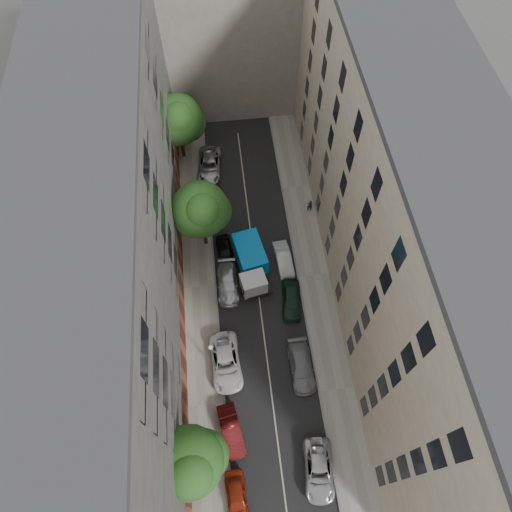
{
  "coord_description": "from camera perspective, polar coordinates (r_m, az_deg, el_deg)",
  "views": [
    {
      "loc": [
        -2.37,
        -19.95,
        39.03
      ],
      "look_at": [
        -0.17,
        -0.66,
        6.0
      ],
      "focal_mm": 32.0,
      "sensor_mm": 36.0,
      "label": 1
    }
  ],
  "objects": [
    {
      "name": "sidewalk_right",
      "position": [
        44.47,
        7.19,
        -2.43
      ],
      "size": [
        3.0,
        44.0,
        0.15
      ],
      "primitive_type": "cube",
      "color": "gray",
      "rests_on": "ground"
    },
    {
      "name": "building_left",
      "position": [
        36.27,
        -17.4,
        2.43
      ],
      "size": [
        8.0,
        44.0,
        20.0
      ],
      "primitive_type": "cube",
      "color": "#464441",
      "rests_on": "ground"
    },
    {
      "name": "car_left_1",
      "position": [
        38.9,
        -3.1,
        -20.99
      ],
      "size": [
        2.2,
        4.46,
        1.41
      ],
      "primitive_type": "imported",
      "rotation": [
        0.0,
        0.0,
        0.17
      ],
      "color": "#4F0F10",
      "rests_on": "ground"
    },
    {
      "name": "car_left_2",
      "position": [
        40.17,
        -3.81,
        -13.11
      ],
      "size": [
        2.78,
        5.56,
        1.51
      ],
      "primitive_type": "imported",
      "rotation": [
        0.0,
        0.0,
        0.05
      ],
      "color": "silver",
      "rests_on": "ground"
    },
    {
      "name": "car_left_5",
      "position": [
        48.06,
        -5.4,
        6.26
      ],
      "size": [
        2.01,
        4.32,
        1.37
      ],
      "primitive_type": "imported",
      "rotation": [
        0.0,
        0.0,
        -0.14
      ],
      "color": "black",
      "rests_on": "ground"
    },
    {
      "name": "building_endcap",
      "position": [
        56.63,
        -3.5,
        27.43
      ],
      "size": [
        18.0,
        12.0,
        18.0
      ],
      "primitive_type": "cube",
      "color": "gray",
      "rests_on": "ground"
    },
    {
      "name": "tree_far",
      "position": [
        49.99,
        -9.68,
        16.27
      ],
      "size": [
        5.64,
        5.41,
        8.06
      ],
      "color": "#382619",
      "rests_on": "sidewalk_left"
    },
    {
      "name": "road_surface",
      "position": [
        43.89,
        0.13,
        -3.21
      ],
      "size": [
        8.0,
        44.0,
        0.02
      ],
      "primitive_type": "cube",
      "color": "black",
      "rests_on": "ground"
    },
    {
      "name": "sidewalk_left",
      "position": [
        43.88,
        -7.04,
        -3.87
      ],
      "size": [
        3.0,
        44.0,
        0.15
      ],
      "primitive_type": "cube",
      "color": "gray",
      "rests_on": "ground"
    },
    {
      "name": "car_right_2",
      "position": [
        42.38,
        4.45,
        -5.47
      ],
      "size": [
        2.2,
        4.41,
        1.44
      ],
      "primitive_type": "imported",
      "rotation": [
        0.0,
        0.0,
        -0.12
      ],
      "color": "black",
      "rests_on": "ground"
    },
    {
      "name": "lamp_post",
      "position": [
        37.0,
        -5.45,
        -12.4
      ],
      "size": [
        0.36,
        0.36,
        6.21
      ],
      "color": "#1B612E",
      "rests_on": "sidewalk_left"
    },
    {
      "name": "tarp_truck",
      "position": [
        43.11,
        -0.65,
        -0.86
      ],
      "size": [
        3.46,
        6.46,
        2.81
      ],
      "rotation": [
        0.0,
        0.0,
        0.19
      ],
      "color": "black",
      "rests_on": "ground"
    },
    {
      "name": "ground",
      "position": [
        43.9,
        0.13,
        -3.21
      ],
      "size": [
        120.0,
        120.0,
        0.0
      ],
      "primitive_type": "plane",
      "color": "#4C4C49",
      "rests_on": "ground"
    },
    {
      "name": "building_right",
      "position": [
        37.67,
        17.1,
        5.6
      ],
      "size": [
        8.0,
        44.0,
        20.0
      ],
      "primitive_type": "cube",
      "color": "#C4B598",
      "rests_on": "ground"
    },
    {
      "name": "car_left_6",
      "position": [
        51.58,
        -5.82,
        11.26
      ],
      "size": [
        3.07,
        5.6,
        1.49
      ],
      "primitive_type": "imported",
      "rotation": [
        0.0,
        0.0,
        -0.12
      ],
      "color": "#B5B4B9",
      "rests_on": "ground"
    },
    {
      "name": "tree_near",
      "position": [
        33.42,
        -8.21,
        -24.32
      ],
      "size": [
        5.08,
        4.78,
        8.74
      ],
      "color": "#382619",
      "rests_on": "sidewalk_left"
    },
    {
      "name": "tree_mid",
      "position": [
        41.67,
        -6.82,
        5.57
      ],
      "size": [
        5.49,
        5.25,
        8.29
      ],
      "color": "#382619",
      "rests_on": "sidewalk_left"
    },
    {
      "name": "car_right_3",
      "position": [
        44.4,
        3.45,
        -0.4
      ],
      "size": [
        1.74,
        4.15,
        1.33
      ],
      "primitive_type": "imported",
      "rotation": [
        0.0,
        0.0,
        0.08
      ],
      "color": "silver",
      "rests_on": "ground"
    },
    {
      "name": "car_right_1",
      "position": [
        40.23,
        5.7,
        -13.59
      ],
      "size": [
        2.07,
        4.85,
        1.4
      ],
      "primitive_type": "imported",
      "rotation": [
        0.0,
        0.0,
        0.02
      ],
      "color": "gray",
      "rests_on": "ground"
    },
    {
      "name": "car_left_4",
      "position": [
        44.94,
        -3.92,
        0.64
      ],
      "size": [
        1.74,
        3.82,
        1.27
      ],
      "primitive_type": "imported",
      "rotation": [
        0.0,
        0.0,
        0.07
      ],
      "color": "black",
      "rests_on": "ground"
    },
    {
      "name": "pedestrian",
      "position": [
        47.88,
        6.74,
        6.29
      ],
      "size": [
        0.62,
        0.45,
        1.58
      ],
      "primitive_type": "imported",
      "rotation": [
        0.0,
        0.0,
        3.01
      ],
      "color": "black",
      "rests_on": "sidewalk_right"
    },
    {
      "name": "car_left_0",
      "position": [
        38.42,
        -2.41,
        -27.99
      ],
      "size": [
        1.77,
        4.0,
        1.34
      ],
      "primitive_type": "imported",
      "rotation": [
        0.0,
        0.0,
        0.05
      ],
      "color": "maroon",
      "rests_on": "ground"
    },
    {
      "name": "car_right_0",
      "position": [
        38.82,
        7.84,
        -25.01
      ],
      "size": [
        2.67,
        4.97,
        1.33
      ],
      "primitive_type": "imported",
      "rotation": [
        0.0,
        0.0,
        -0.1
      ],
      "color": "#B7B7BC",
      "rests_on": "ground"
    },
    {
      "name": "car_left_3",
      "position": [
        43.13,
        -3.55,
        -3.4
      ],
      "size": [
        2.08,
        4.8,
        1.38
      ],
      "primitive_type": "imported",
      "rotation": [
        0.0,
        0.0,
        -0.03
      ],
      "color": "silver",
      "rests_on": "ground"
    }
  ]
}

